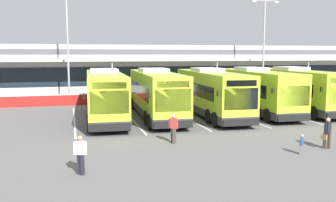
# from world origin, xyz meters

# --- Properties ---
(ground_plane) EXTENTS (200.00, 200.00, 0.00)m
(ground_plane) POSITION_xyz_m (0.00, 0.00, 0.00)
(ground_plane) COLOR #605E5B
(terminal_building) EXTENTS (70.00, 13.00, 6.00)m
(terminal_building) POSITION_xyz_m (-0.00, 26.91, 3.01)
(terminal_building) COLOR silver
(terminal_building) RESTS_ON ground
(red_barrier_wall) EXTENTS (60.00, 0.40, 1.10)m
(red_barrier_wall) POSITION_xyz_m (0.00, 14.50, 0.56)
(red_barrier_wall) COLOR maroon
(red_barrier_wall) RESTS_ON ground
(coach_bus_leftmost) EXTENTS (3.31, 12.25, 3.78)m
(coach_bus_leftmost) POSITION_xyz_m (-8.22, 5.78, 1.79)
(coach_bus_leftmost) COLOR #B7DB2D
(coach_bus_leftmost) RESTS_ON ground
(coach_bus_left_centre) EXTENTS (3.31, 12.25, 3.78)m
(coach_bus_left_centre) POSITION_xyz_m (-4.33, 5.73, 1.79)
(coach_bus_left_centre) COLOR #B7DB2D
(coach_bus_left_centre) RESTS_ON ground
(coach_bus_centre) EXTENTS (3.31, 12.25, 3.78)m
(coach_bus_centre) POSITION_xyz_m (0.06, 5.36, 1.79)
(coach_bus_centre) COLOR #B7DB2D
(coach_bus_centre) RESTS_ON ground
(coach_bus_right_centre) EXTENTS (3.31, 12.25, 3.78)m
(coach_bus_right_centre) POSITION_xyz_m (4.31, 5.99, 1.79)
(coach_bus_right_centre) COLOR #B7DB2D
(coach_bus_right_centre) RESTS_ON ground
(coach_bus_rightmost) EXTENTS (3.31, 12.25, 3.78)m
(coach_bus_rightmost) POSITION_xyz_m (8.25, 6.13, 1.79)
(coach_bus_rightmost) COLOR #B7DB2D
(coach_bus_rightmost) RESTS_ON ground
(bay_stripe_far_west) EXTENTS (0.14, 13.00, 0.01)m
(bay_stripe_far_west) POSITION_xyz_m (-10.50, 6.00, 0.00)
(bay_stripe_far_west) COLOR silver
(bay_stripe_far_west) RESTS_ON ground
(bay_stripe_west) EXTENTS (0.14, 13.00, 0.01)m
(bay_stripe_west) POSITION_xyz_m (-6.30, 6.00, 0.00)
(bay_stripe_west) COLOR silver
(bay_stripe_west) RESTS_ON ground
(bay_stripe_mid_west) EXTENTS (0.14, 13.00, 0.01)m
(bay_stripe_mid_west) POSITION_xyz_m (-2.10, 6.00, 0.00)
(bay_stripe_mid_west) COLOR silver
(bay_stripe_mid_west) RESTS_ON ground
(bay_stripe_centre) EXTENTS (0.14, 13.00, 0.01)m
(bay_stripe_centre) POSITION_xyz_m (2.10, 6.00, 0.00)
(bay_stripe_centre) COLOR silver
(bay_stripe_centre) RESTS_ON ground
(bay_stripe_mid_east) EXTENTS (0.14, 13.00, 0.01)m
(bay_stripe_mid_east) POSITION_xyz_m (6.30, 6.00, 0.00)
(bay_stripe_mid_east) COLOR silver
(bay_stripe_mid_east) RESTS_ON ground
(bay_stripe_east) EXTENTS (0.14, 13.00, 0.01)m
(bay_stripe_east) POSITION_xyz_m (10.50, 6.00, 0.00)
(bay_stripe_east) COLOR silver
(bay_stripe_east) RESTS_ON ground
(pedestrian_with_handbag) EXTENTS (0.65, 0.42, 1.62)m
(pedestrian_with_handbag) POSITION_xyz_m (2.14, -5.99, 0.86)
(pedestrian_with_handbag) COLOR #4C4238
(pedestrian_with_handbag) RESTS_ON ground
(pedestrian_in_dark_coat) EXTENTS (0.48, 0.42, 1.62)m
(pedestrian_in_dark_coat) POSITION_xyz_m (-5.28, -2.84, 0.87)
(pedestrian_in_dark_coat) COLOR #4C4238
(pedestrian_in_dark_coat) RESTS_ON ground
(pedestrian_child) EXTENTS (0.26, 0.29, 1.00)m
(pedestrian_child) POSITION_xyz_m (0.19, -6.68, 0.54)
(pedestrian_child) COLOR slate
(pedestrian_child) RESTS_ON ground
(pedestrian_near_bin) EXTENTS (0.54, 0.36, 1.62)m
(pedestrian_near_bin) POSITION_xyz_m (-10.37, -7.09, 0.87)
(pedestrian_near_bin) COLOR black
(pedestrian_near_bin) RESTS_ON ground
(lamp_post_west) EXTENTS (3.24, 0.28, 11.00)m
(lamp_post_west) POSITION_xyz_m (-10.86, 16.75, 6.29)
(lamp_post_west) COLOR #9E9EA3
(lamp_post_west) RESTS_ON ground
(lamp_post_centre) EXTENTS (3.24, 0.28, 11.00)m
(lamp_post_centre) POSITION_xyz_m (10.79, 16.65, 6.29)
(lamp_post_centre) COLOR #9E9EA3
(lamp_post_centre) RESTS_ON ground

